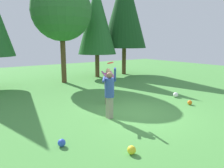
# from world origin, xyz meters

# --- Properties ---
(ground_plane) EXTENTS (40.00, 40.00, 0.00)m
(ground_plane) POSITION_xyz_m (0.00, 0.00, 0.00)
(ground_plane) COLOR #4C9342
(person_thrower) EXTENTS (0.68, 0.68, 1.89)m
(person_thrower) POSITION_xyz_m (-1.15, 0.14, 1.02)
(person_thrower) COLOR gray
(person_thrower) RESTS_ON ground_plane
(person_catcher) EXTENTS (0.62, 0.67, 1.62)m
(person_catcher) POSITION_xyz_m (-0.13, 1.69, 0.96)
(person_catcher) COLOR #4C382D
(person_catcher) RESTS_ON ground_plane
(frisbee) EXTENTS (0.37, 0.37, 0.08)m
(frisbee) POSITION_xyz_m (-0.21, 1.41, 1.89)
(frisbee) COLOR red
(ball_orange) EXTENTS (0.20, 0.20, 0.20)m
(ball_orange) POSITION_xyz_m (2.75, -0.53, 0.10)
(ball_orange) COLOR orange
(ball_orange) RESTS_ON ground_plane
(ball_white) EXTENTS (0.26, 0.26, 0.26)m
(ball_white) POSITION_xyz_m (3.32, 0.70, 0.13)
(ball_white) COLOR white
(ball_white) RESTS_ON ground_plane
(ball_yellow) EXTENTS (0.22, 0.22, 0.22)m
(ball_yellow) POSITION_xyz_m (-2.21, -2.34, 0.11)
(ball_yellow) COLOR yellow
(ball_yellow) RESTS_ON ground_plane
(ball_blue) EXTENTS (0.21, 0.21, 0.21)m
(ball_blue) POSITION_xyz_m (-3.47, -0.94, 0.11)
(ball_blue) COLOR blue
(ball_blue) RESTS_ON ground_plane
(tree_far_right) EXTENTS (3.69, 3.69, 8.81)m
(tree_far_right) POSITION_xyz_m (6.32, 8.61, 5.51)
(tree_far_right) COLOR brown
(tree_far_right) RESTS_ON ground_plane
(tree_right) EXTENTS (2.97, 2.97, 7.10)m
(tree_right) POSITION_xyz_m (3.61, 8.61, 4.44)
(tree_right) COLOR brown
(tree_right) RESTS_ON ground_plane
(tree_center) EXTENTS (3.93, 3.93, 6.72)m
(tree_center) POSITION_xyz_m (0.45, 7.86, 4.73)
(tree_center) COLOR brown
(tree_center) RESTS_ON ground_plane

